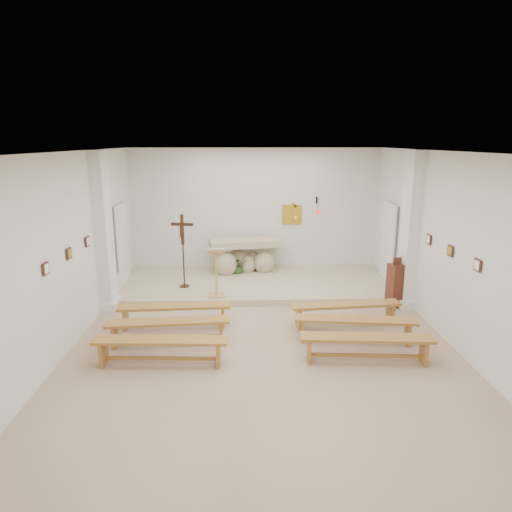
{
  "coord_description": "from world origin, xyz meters",
  "views": [
    {
      "loc": [
        -0.35,
        -7.83,
        3.68
      ],
      "look_at": [
        -0.07,
        1.6,
        1.29
      ],
      "focal_mm": 32.0,
      "sensor_mm": 36.0,
      "label": 1
    }
  ],
  "objects_px": {
    "bench_left_front": "(174,311)",
    "bench_left_second": "(168,326)",
    "crucifix_stand": "(183,246)",
    "altar": "(244,258)",
    "bench_right_second": "(355,324)",
    "donation_pedestal": "(395,285)",
    "bench_left_third": "(161,345)",
    "bench_right_front": "(346,309)",
    "lectern": "(216,272)",
    "bench_right_third": "(366,343)"
  },
  "relations": [
    {
      "from": "bench_right_front",
      "to": "altar",
      "type": "bearing_deg",
      "value": 114.07
    },
    {
      "from": "lectern",
      "to": "crucifix_stand",
      "type": "distance_m",
      "value": 1.23
    },
    {
      "from": "crucifix_stand",
      "to": "bench_right_front",
      "type": "distance_m",
      "value": 4.26
    },
    {
      "from": "lectern",
      "to": "donation_pedestal",
      "type": "xyz_separation_m",
      "value": [
        4.07,
        -0.39,
        -0.23
      ]
    },
    {
      "from": "lectern",
      "to": "bench_right_front",
      "type": "bearing_deg",
      "value": -35.19
    },
    {
      "from": "bench_left_front",
      "to": "bench_right_front",
      "type": "height_order",
      "value": "same"
    },
    {
      "from": "crucifix_stand",
      "to": "bench_left_front",
      "type": "bearing_deg",
      "value": -77.01
    },
    {
      "from": "bench_left_second",
      "to": "bench_right_second",
      "type": "height_order",
      "value": "same"
    },
    {
      "from": "bench_left_front",
      "to": "bench_left_second",
      "type": "bearing_deg",
      "value": -93.04
    },
    {
      "from": "bench_right_front",
      "to": "bench_left_third",
      "type": "relative_size",
      "value": 1.01
    },
    {
      "from": "bench_right_front",
      "to": "crucifix_stand",
      "type": "bearing_deg",
      "value": 142.27
    },
    {
      "from": "bench_left_front",
      "to": "bench_left_second",
      "type": "xyz_separation_m",
      "value": [
        0.0,
        -0.8,
        0.0
      ]
    },
    {
      "from": "altar",
      "to": "bench_right_second",
      "type": "distance_m",
      "value": 4.82
    },
    {
      "from": "bench_left_third",
      "to": "altar",
      "type": "bearing_deg",
      "value": 76.89
    },
    {
      "from": "lectern",
      "to": "bench_right_third",
      "type": "xyz_separation_m",
      "value": [
        2.7,
        -3.05,
        -0.38
      ]
    },
    {
      "from": "donation_pedestal",
      "to": "altar",
      "type": "bearing_deg",
      "value": 126.93
    },
    {
      "from": "bench_right_third",
      "to": "bench_right_front",
      "type": "bearing_deg",
      "value": 94.15
    },
    {
      "from": "crucifix_stand",
      "to": "bench_right_second",
      "type": "relative_size",
      "value": 0.8
    },
    {
      "from": "bench_right_second",
      "to": "bench_right_third",
      "type": "distance_m",
      "value": 0.8
    },
    {
      "from": "bench_left_front",
      "to": "bench_left_second",
      "type": "relative_size",
      "value": 1.0
    },
    {
      "from": "altar",
      "to": "donation_pedestal",
      "type": "bearing_deg",
      "value": -45.67
    },
    {
      "from": "lectern",
      "to": "donation_pedestal",
      "type": "bearing_deg",
      "value": -12.51
    },
    {
      "from": "bench_right_second",
      "to": "bench_right_third",
      "type": "height_order",
      "value": "same"
    },
    {
      "from": "bench_right_front",
      "to": "bench_right_second",
      "type": "relative_size",
      "value": 1.0
    },
    {
      "from": "altar",
      "to": "crucifix_stand",
      "type": "bearing_deg",
      "value": -147.42
    },
    {
      "from": "bench_left_front",
      "to": "crucifix_stand",
      "type": "bearing_deg",
      "value": 88.83
    },
    {
      "from": "donation_pedestal",
      "to": "bench_left_second",
      "type": "height_order",
      "value": "donation_pedestal"
    },
    {
      "from": "bench_left_second",
      "to": "bench_right_second",
      "type": "relative_size",
      "value": 1.0
    },
    {
      "from": "bench_left_second",
      "to": "bench_right_second",
      "type": "distance_m",
      "value": 3.48
    },
    {
      "from": "donation_pedestal",
      "to": "bench_left_front",
      "type": "relative_size",
      "value": 0.51
    },
    {
      "from": "lectern",
      "to": "bench_right_second",
      "type": "relative_size",
      "value": 0.52
    },
    {
      "from": "bench_right_front",
      "to": "donation_pedestal",
      "type": "bearing_deg",
      "value": 31.96
    },
    {
      "from": "altar",
      "to": "bench_left_front",
      "type": "bearing_deg",
      "value": -121.34
    },
    {
      "from": "donation_pedestal",
      "to": "bench_left_second",
      "type": "distance_m",
      "value": 5.19
    },
    {
      "from": "altar",
      "to": "bench_right_second",
      "type": "xyz_separation_m",
      "value": [
        2.05,
        -4.36,
        -0.17
      ]
    },
    {
      "from": "bench_left_front",
      "to": "bench_right_second",
      "type": "bearing_deg",
      "value": -16.04
    },
    {
      "from": "bench_left_front",
      "to": "bench_right_third",
      "type": "height_order",
      "value": "same"
    },
    {
      "from": "altar",
      "to": "donation_pedestal",
      "type": "xyz_separation_m",
      "value": [
        3.41,
        -2.5,
        -0.02
      ]
    },
    {
      "from": "bench_right_second",
      "to": "bench_right_front",
      "type": "bearing_deg",
      "value": 96.56
    },
    {
      "from": "donation_pedestal",
      "to": "bench_left_third",
      "type": "bearing_deg",
      "value": -168.03
    },
    {
      "from": "bench_left_front",
      "to": "bench_right_second",
      "type": "xyz_separation_m",
      "value": [
        3.48,
        -0.8,
        0.0
      ]
    },
    {
      "from": "bench_right_front",
      "to": "bench_left_second",
      "type": "height_order",
      "value": "same"
    },
    {
      "from": "bench_left_second",
      "to": "bench_left_third",
      "type": "bearing_deg",
      "value": -94.3
    },
    {
      "from": "crucifix_stand",
      "to": "bench_right_front",
      "type": "height_order",
      "value": "crucifix_stand"
    },
    {
      "from": "lectern",
      "to": "bench_left_front",
      "type": "relative_size",
      "value": 0.53
    },
    {
      "from": "donation_pedestal",
      "to": "bench_left_second",
      "type": "relative_size",
      "value": 0.51
    },
    {
      "from": "bench_left_second",
      "to": "bench_left_front",
      "type": "bearing_deg",
      "value": 85.7
    },
    {
      "from": "lectern",
      "to": "crucifix_stand",
      "type": "xyz_separation_m",
      "value": [
        -0.84,
        0.76,
        0.46
      ]
    },
    {
      "from": "crucifix_stand",
      "to": "bench_right_third",
      "type": "xyz_separation_m",
      "value": [
        3.55,
        -3.81,
        -0.85
      ]
    },
    {
      "from": "bench_left_front",
      "to": "bench_right_second",
      "type": "relative_size",
      "value": 1.0
    }
  ]
}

